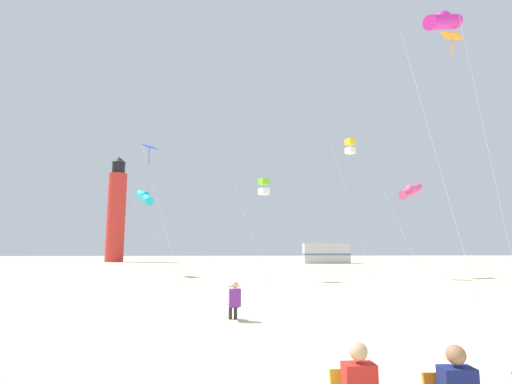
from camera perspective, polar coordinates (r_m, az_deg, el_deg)
ground at (r=7.98m, az=12.82°, el=-23.72°), size 200.00×200.00×0.00m
kite_flyer_standing at (r=12.12m, az=-3.20°, el=-15.54°), size 0.38×0.54×1.16m
kite_diamond_blue at (r=26.09m, az=-15.32°, el=5.74°), size 2.85×2.85×8.88m
kite_box_lime at (r=26.82m, az=1.16°, el=0.80°), size 2.45×2.45×6.95m
kite_diamond_orange at (r=22.80m, az=27.23°, el=18.44°), size 2.49×2.40×12.91m
kite_tube_rainbow at (r=32.28m, az=21.79°, el=0.17°), size 3.17×2.93×7.25m
kite_tube_cyan at (r=32.36m, az=-16.03°, el=-0.71°), size 3.80×4.07×6.91m
kite_tube_magenta at (r=22.37m, az=25.82°, el=21.69°), size 3.19×2.83×13.73m
kite_box_gold at (r=30.94m, az=13.69°, el=6.52°), size 2.46×2.09×10.51m
lighthouse_distant at (r=65.37m, az=-19.87°, el=-2.76°), size 2.80×2.80×16.80m
rv_van_silver at (r=56.28m, az=10.27°, el=-8.88°), size 6.53×2.61×2.80m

